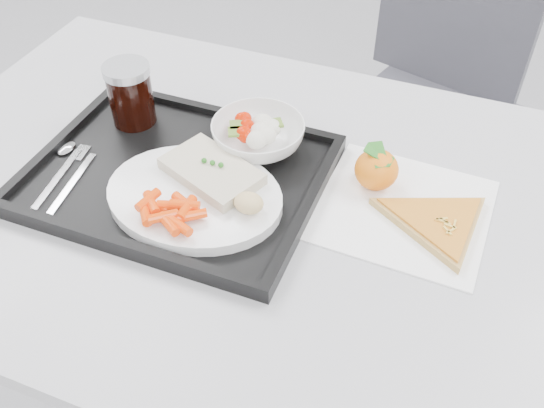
# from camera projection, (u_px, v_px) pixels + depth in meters

# --- Properties ---
(table) EXTENTS (1.20, 0.80, 0.75)m
(table) POSITION_uv_depth(u_px,v_px,m) (256.00, 224.00, 0.99)
(table) COLOR silver
(table) RESTS_ON ground
(chair) EXTENTS (0.52, 0.53, 0.93)m
(chair) POSITION_uv_depth(u_px,v_px,m) (438.00, 81.00, 1.56)
(chair) COLOR #3E3E46
(chair) RESTS_ON ground
(tray) EXTENTS (0.45, 0.35, 0.03)m
(tray) POSITION_uv_depth(u_px,v_px,m) (178.00, 176.00, 0.96)
(tray) COLOR black
(tray) RESTS_ON table
(dinner_plate) EXTENTS (0.27, 0.27, 0.02)m
(dinner_plate) POSITION_uv_depth(u_px,v_px,m) (195.00, 196.00, 0.90)
(dinner_plate) COLOR white
(dinner_plate) RESTS_ON tray
(fish_fillet) EXTENTS (0.17, 0.14, 0.03)m
(fish_fillet) POSITION_uv_depth(u_px,v_px,m) (212.00, 171.00, 0.92)
(fish_fillet) COLOR beige
(fish_fillet) RESTS_ON dinner_plate
(bread_roll) EXTENTS (0.05, 0.05, 0.03)m
(bread_roll) POSITION_uv_depth(u_px,v_px,m) (249.00, 203.00, 0.86)
(bread_roll) COLOR tan
(bread_roll) RESTS_ON dinner_plate
(salad_bowl) EXTENTS (0.15, 0.15, 0.05)m
(salad_bowl) POSITION_uv_depth(u_px,v_px,m) (258.00, 136.00, 0.99)
(salad_bowl) COLOR white
(salad_bowl) RESTS_ON tray
(cola_glass) EXTENTS (0.08, 0.08, 0.11)m
(cola_glass) POSITION_uv_depth(u_px,v_px,m) (130.00, 93.00, 1.02)
(cola_glass) COLOR black
(cola_glass) RESTS_ON tray
(cutlery) EXTENTS (0.09, 0.17, 0.01)m
(cutlery) POSITION_uv_depth(u_px,v_px,m) (66.00, 168.00, 0.96)
(cutlery) COLOR silver
(cutlery) RESTS_ON tray
(napkin) EXTENTS (0.26, 0.25, 0.00)m
(napkin) POSITION_uv_depth(u_px,v_px,m) (403.00, 210.00, 0.92)
(napkin) COLOR white
(napkin) RESTS_ON table
(tangerine) EXTENTS (0.07, 0.07, 0.07)m
(tangerine) POSITION_uv_depth(u_px,v_px,m) (376.00, 169.00, 0.93)
(tangerine) COLOR orange
(tangerine) RESTS_ON napkin
(pizza_slice) EXTENTS (0.23, 0.23, 0.02)m
(pizza_slice) POSITION_uv_depth(u_px,v_px,m) (437.00, 222.00, 0.88)
(pizza_slice) COLOR #D4B96C
(pizza_slice) RESTS_ON napkin
(carrot_pile) EXTENTS (0.10, 0.08, 0.02)m
(carrot_pile) POSITION_uv_depth(u_px,v_px,m) (169.00, 210.00, 0.85)
(carrot_pile) COLOR #FF4307
(carrot_pile) RESTS_ON dinner_plate
(salad_contents) EXTENTS (0.09, 0.08, 0.03)m
(salad_contents) POSITION_uv_depth(u_px,v_px,m) (257.00, 130.00, 0.98)
(salad_contents) COLOR red
(salad_contents) RESTS_ON salad_bowl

